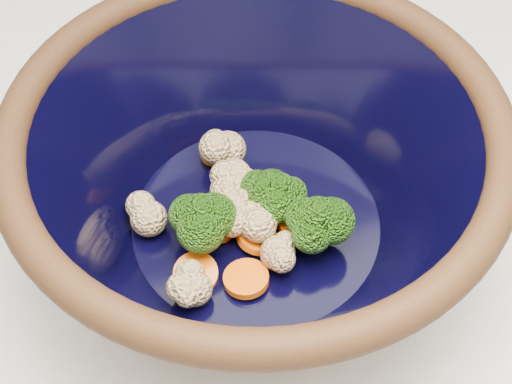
{
  "coord_description": "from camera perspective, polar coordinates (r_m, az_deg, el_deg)",
  "views": [
    {
      "loc": [
        -0.16,
        -0.23,
        1.38
      ],
      "look_at": [
        -0.06,
        0.08,
        0.97
      ],
      "focal_mm": 50.0,
      "sensor_mm": 36.0,
      "label": 1
    }
  ],
  "objects": [
    {
      "name": "vegetable_pile",
      "position": [
        0.53,
        -0.71,
        -1.42
      ],
      "size": [
        0.15,
        0.15,
        0.05
      ],
      "color": "#608442",
      "rests_on": "mixing_bowl"
    },
    {
      "name": "mixing_bowl",
      "position": [
        0.51,
        0.0,
        1.02
      ],
      "size": [
        0.35,
        0.35,
        0.15
      ],
      "rotation": [
        0.0,
        0.0,
        0.05
      ],
      "color": "black",
      "rests_on": "counter"
    }
  ]
}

